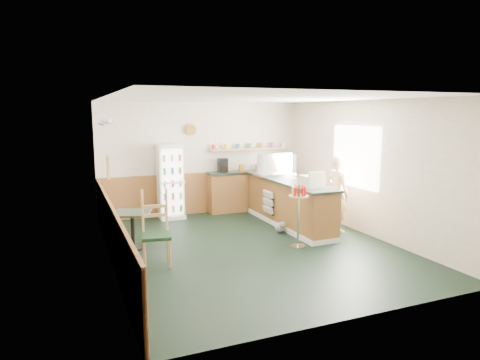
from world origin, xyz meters
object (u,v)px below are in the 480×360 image
display_case (275,165)px  condiment_stand (299,206)px  cash_register (312,181)px  shopkeeper (337,194)px  drinks_fridge (171,182)px  cafe_table (133,223)px  cafe_chair (155,225)px

display_case → condiment_stand: 2.21m
cash_register → shopkeeper: bearing=7.5°
display_case → shopkeeper: 1.69m
drinks_fridge → display_case: (2.22, -0.97, 0.39)m
condiment_stand → shopkeeper: bearing=25.7°
shopkeeper → condiment_stand: bearing=107.7°
display_case → cafe_table: 3.64m
shopkeeper → display_case: bearing=17.5°
condiment_stand → cafe_chair: 2.61m
cash_register → cafe_table: (-3.40, 0.54, -0.63)m
cash_register → shopkeeper: shopkeeper is taller
cafe_chair → cash_register: bearing=14.1°
cafe_table → cafe_chair: cafe_chair is taller
drinks_fridge → cafe_table: 2.38m
cafe_table → cash_register: bearing=-9.0°
shopkeeper → cafe_table: 4.13m
display_case → cafe_chair: bearing=-148.6°
shopkeeper → cafe_chair: bearing=88.8°
drinks_fridge → condiment_stand: size_ratio=1.54×
condiment_stand → cafe_chair: bearing=176.9°
drinks_fridge → condiment_stand: 3.47m
condiment_stand → cafe_table: condiment_stand is taller
drinks_fridge → cafe_chair: bearing=-108.1°
cafe_chair → drinks_fridge: bearing=79.8°
cafe_chair → cafe_table: bearing=112.7°
cash_register → condiment_stand: 0.82m
display_case → shopkeeper: (0.70, -1.47, -0.47)m
display_case → drinks_fridge: bearing=156.4°
drinks_fridge → cash_register: drinks_fridge is taller
shopkeeper → cafe_chair: size_ratio=1.30×
display_case → cash_register: display_case is taller
condiment_stand → cafe_table: size_ratio=1.42×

